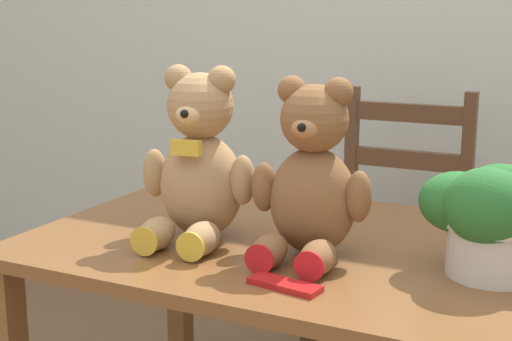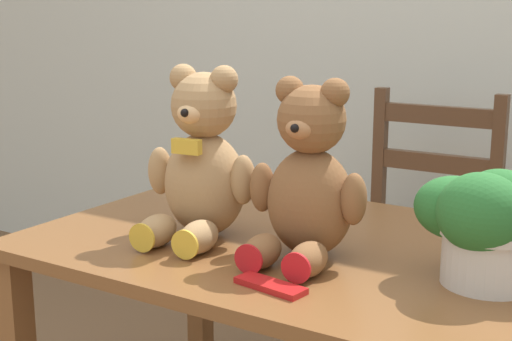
{
  "view_description": "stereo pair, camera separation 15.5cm",
  "coord_description": "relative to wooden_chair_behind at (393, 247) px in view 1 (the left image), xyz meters",
  "views": [
    {
      "loc": [
        0.61,
        -1.03,
        1.21
      ],
      "look_at": [
        -0.06,
        0.33,
        0.88
      ],
      "focal_mm": 50.0,
      "sensor_mm": 36.0,
      "label": 1
    },
    {
      "loc": [
        0.75,
        -0.96,
        1.21
      ],
      "look_at": [
        -0.06,
        0.33,
        0.88
      ],
      "focal_mm": 50.0,
      "sensor_mm": 36.0,
      "label": 2
    }
  ],
  "objects": [
    {
      "name": "wooden_chair_behind",
      "position": [
        0.0,
        0.0,
        0.0
      ],
      "size": [
        0.44,
        0.42,
        0.97
      ],
      "rotation": [
        0.0,
        0.0,
        3.14
      ],
      "color": "brown",
      "rests_on": "ground_plane"
    },
    {
      "name": "teddy_bear_right",
      "position": [
        0.04,
        -0.85,
        0.41
      ],
      "size": [
        0.26,
        0.27,
        0.38
      ],
      "rotation": [
        0.0,
        0.0,
        3.2
      ],
      "color": "brown",
      "rests_on": "dining_table"
    },
    {
      "name": "dining_table",
      "position": [
        -0.03,
        -0.76,
        0.14
      ],
      "size": [
        1.17,
        0.81,
        0.71
      ],
      "color": "brown",
      "rests_on": "ground_plane"
    },
    {
      "name": "teddy_bear_left",
      "position": [
        -0.23,
        -0.85,
        0.42
      ],
      "size": [
        0.28,
        0.29,
        0.39
      ],
      "rotation": [
        0.0,
        0.0,
        3.25
      ],
      "color": "tan",
      "rests_on": "dining_table"
    },
    {
      "name": "chocolate_bar",
      "position": [
        0.07,
        -1.05,
        0.25
      ],
      "size": [
        0.15,
        0.07,
        0.01
      ],
      "primitive_type": "cube",
      "rotation": [
        0.0,
        0.0,
        -0.15
      ],
      "color": "red",
      "rests_on": "dining_table"
    },
    {
      "name": "potted_plant",
      "position": [
        0.4,
        -0.81,
        0.37
      ],
      "size": [
        0.28,
        0.23,
        0.22
      ],
      "color": "beige",
      "rests_on": "dining_table"
    }
  ]
}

